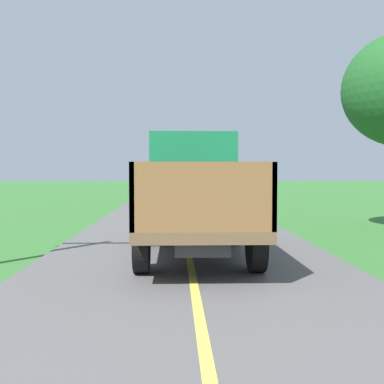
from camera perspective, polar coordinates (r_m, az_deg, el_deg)
The scene contains 2 objects.
banana_truck_near at distance 11.15m, azimuth 0.28°, elevation 0.10°, with size 2.38×5.82×2.80m.
banana_truck_far at distance 26.43m, azimuth -0.82°, elevation 1.46°, with size 2.38×5.81×2.80m.
Camera 1 is at (-0.30, 1.05, 1.93)m, focal length 44.95 mm.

